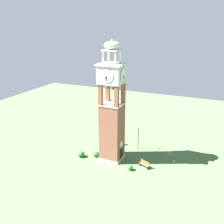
{
  "coord_description": "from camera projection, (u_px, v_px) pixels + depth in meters",
  "views": [
    {
      "loc": [
        -31.9,
        -14.18,
        19.48
      ],
      "look_at": [
        0.0,
        0.0,
        7.45
      ],
      "focal_mm": 41.17,
      "sensor_mm": 36.0,
      "label": 1
    }
  ],
  "objects": [
    {
      "name": "shrub_behind_bench",
      "position": [
        130.0,
        168.0,
        35.94
      ],
      "size": [
        0.73,
        0.73,
        0.79
      ],
      "primitive_type": "ellipsoid",
      "color": "#28562D",
      "rests_on": "ground"
    },
    {
      "name": "clock_tower",
      "position": [
        112.0,
        114.0,
        37.01
      ],
      "size": [
        3.58,
        3.58,
        17.58
      ],
      "color": "brown",
      "rests_on": "ground"
    },
    {
      "name": "park_bench",
      "position": [
        145.0,
        164.0,
        36.68
      ],
      "size": [
        1.04,
        1.64,
        0.95
      ],
      "color": "brown",
      "rests_on": "ground"
    },
    {
      "name": "shrub_left_of_tower",
      "position": [
        81.0,
        154.0,
        39.53
      ],
      "size": [
        1.1,
        1.1,
        0.94
      ],
      "primitive_type": "ellipsoid",
      "color": "#28562D",
      "rests_on": "ground"
    },
    {
      "name": "trash_bin",
      "position": [
        123.0,
        143.0,
        43.49
      ],
      "size": [
        0.52,
        0.52,
        0.8
      ],
      "primitive_type": "cylinder",
      "color": "#4C4C51",
      "rests_on": "ground"
    },
    {
      "name": "lamp_post",
      "position": [
        138.0,
        133.0,
        41.19
      ],
      "size": [
        0.36,
        0.36,
        4.11
      ],
      "color": "black",
      "rests_on": "ground"
    },
    {
      "name": "shrub_near_entry",
      "position": [
        96.0,
        154.0,
        39.62
      ],
      "size": [
        1.0,
        1.0,
        0.87
      ],
      "primitive_type": "ellipsoid",
      "color": "#28562D",
      "rests_on": "ground"
    },
    {
      "name": "ground",
      "position": [
        112.0,
        158.0,
        39.35
      ],
      "size": [
        80.0,
        80.0,
        0.0
      ],
      "primitive_type": "plane",
      "color": "#476B3D"
    }
  ]
}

